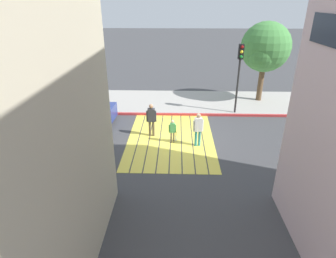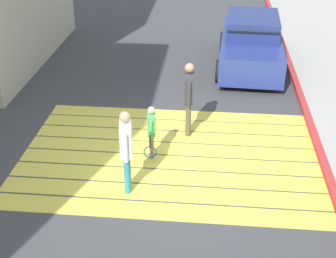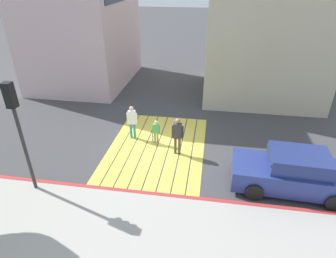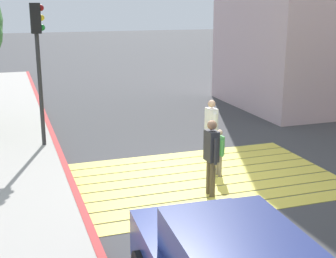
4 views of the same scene
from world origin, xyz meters
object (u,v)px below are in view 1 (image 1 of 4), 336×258
Objects in this scene: traffic_light_corner at (240,65)px; pedestrian_adult_lead at (151,118)px; car_parked_near_curb at (76,110)px; pedestrian_child_with_racket at (173,130)px; pedestrian_adult_trailing at (198,127)px; street_tree at (265,49)px.

pedestrian_adult_lead is at bearing -56.55° from traffic_light_corner.
pedestrian_child_with_racket is at bearing 66.93° from car_parked_near_curb.
traffic_light_corner is 5.98m from pedestrian_child_with_racket.
car_parked_near_curb is 2.58× the size of pedestrian_adult_trailing.
car_parked_near_curb is 1.03× the size of traffic_light_corner.
pedestrian_adult_trailing is at bearing 68.40° from car_parked_near_curb.
pedestrian_adult_lead is (3.25, -4.91, -2.01)m from traffic_light_corner.
traffic_light_corner reaches higher than car_parked_near_curb.
car_parked_near_curb is 9.81m from traffic_light_corner.
pedestrian_child_with_racket is at bearing -43.88° from traffic_light_corner.
car_parked_near_curb is at bearing -80.48° from traffic_light_corner.
traffic_light_corner is at bearing 148.75° from pedestrian_adult_trailing.
pedestrian_adult_lead is at bearing -113.87° from pedestrian_adult_trailing.
street_tree is at bearing 128.95° from pedestrian_adult_lead.
pedestrian_adult_trailing is at bearing -34.86° from street_tree.
pedestrian_child_with_racket is (2.38, 5.59, -0.06)m from car_parked_near_curb.
pedestrian_adult_trailing is at bearing 75.56° from pedestrian_child_with_racket.
street_tree is at bearing 109.05° from car_parked_near_curb.
pedestrian_adult_lead is 1.36m from pedestrian_child_with_racket.
traffic_light_corner is 2.40× the size of pedestrian_adult_lead.
car_parked_near_curb is at bearing -70.95° from street_tree.
street_tree is at bearing 145.14° from pedestrian_adult_trailing.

